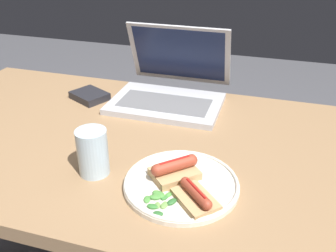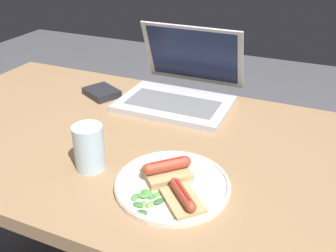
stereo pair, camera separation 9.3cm
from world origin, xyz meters
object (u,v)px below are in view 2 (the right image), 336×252
at_px(laptop, 180,89).
at_px(drinking_glass, 89,147).
at_px(plate, 172,184).
at_px(external_drive, 102,92).

bearing_deg(laptop, drinking_glass, -96.93).
xyz_separation_m(plate, external_drive, (-0.41, 0.36, 0.00)).
bearing_deg(drinking_glass, external_drive, 118.94).
bearing_deg(plate, external_drive, 138.59).
xyz_separation_m(drinking_glass, external_drive, (-0.20, 0.36, -0.04)).
xyz_separation_m(plate, drinking_glass, (-0.21, -0.01, 0.05)).
relative_size(drinking_glass, external_drive, 0.79).
height_order(plate, external_drive, external_drive).
relative_size(laptop, drinking_glass, 3.10).
height_order(laptop, drinking_glass, laptop).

